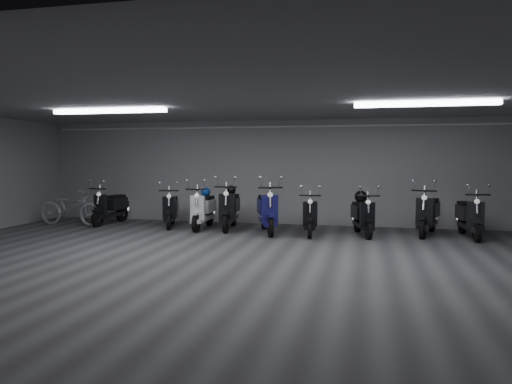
% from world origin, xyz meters
% --- Properties ---
extents(floor, '(14.00, 10.00, 0.01)m').
position_xyz_m(floor, '(0.00, 0.00, -0.01)').
color(floor, '#3C3C3F').
rests_on(floor, ground).
extents(ceiling, '(14.00, 10.00, 0.01)m').
position_xyz_m(ceiling, '(0.00, 0.00, 2.80)').
color(ceiling, gray).
rests_on(ceiling, ground).
extents(back_wall, '(14.00, 0.01, 2.80)m').
position_xyz_m(back_wall, '(0.00, 5.00, 1.40)').
color(back_wall, gray).
rests_on(back_wall, ground).
extents(front_wall, '(14.00, 0.01, 2.80)m').
position_xyz_m(front_wall, '(0.00, -5.00, 1.40)').
color(front_wall, gray).
rests_on(front_wall, ground).
extents(fluor_strip_left, '(2.40, 0.18, 0.08)m').
position_xyz_m(fluor_strip_left, '(-3.00, 1.00, 2.74)').
color(fluor_strip_left, white).
rests_on(fluor_strip_left, ceiling).
extents(fluor_strip_right, '(2.40, 0.18, 0.08)m').
position_xyz_m(fluor_strip_right, '(3.00, 1.00, 2.74)').
color(fluor_strip_right, white).
rests_on(fluor_strip_right, ceiling).
extents(conduit, '(13.60, 0.05, 0.05)m').
position_xyz_m(conduit, '(0.00, 4.92, 2.62)').
color(conduit, white).
rests_on(conduit, back_wall).
extents(scooter_0, '(0.69, 1.71, 1.24)m').
position_xyz_m(scooter_0, '(-4.68, 3.87, 0.62)').
color(scooter_0, black).
rests_on(scooter_0, floor).
extents(scooter_1, '(1.03, 1.73, 1.22)m').
position_xyz_m(scooter_1, '(-2.91, 3.82, 0.61)').
color(scooter_1, black).
rests_on(scooter_1, floor).
extents(scooter_2, '(0.65, 1.76, 1.29)m').
position_xyz_m(scooter_2, '(-1.97, 3.65, 0.65)').
color(scooter_2, white).
rests_on(scooter_2, floor).
extents(scooter_3, '(0.84, 1.91, 1.37)m').
position_xyz_m(scooter_3, '(-1.30, 3.74, 0.69)').
color(scooter_3, black).
rests_on(scooter_3, floor).
extents(scooter_4, '(1.19, 1.98, 1.40)m').
position_xyz_m(scooter_4, '(-0.26, 3.41, 0.70)').
color(scooter_4, navy).
rests_on(scooter_4, floor).
extents(scooter_5, '(0.67, 1.65, 1.20)m').
position_xyz_m(scooter_5, '(0.78, 3.35, 0.60)').
color(scooter_5, black).
rests_on(scooter_5, floor).
extents(scooter_7, '(0.91, 1.70, 1.20)m').
position_xyz_m(scooter_7, '(1.97, 3.50, 0.60)').
color(scooter_7, black).
rests_on(scooter_7, floor).
extents(scooter_8, '(1.08, 1.90, 1.34)m').
position_xyz_m(scooter_8, '(3.44, 3.85, 0.67)').
color(scooter_8, black).
rests_on(scooter_8, floor).
extents(scooter_9, '(0.70, 1.74, 1.27)m').
position_xyz_m(scooter_9, '(4.31, 3.73, 0.63)').
color(scooter_9, black).
rests_on(scooter_9, floor).
extents(bicycle, '(1.85, 0.73, 1.18)m').
position_xyz_m(bicycle, '(-5.62, 3.49, 0.59)').
color(bicycle, silver).
rests_on(bicycle, floor).
extents(helmet_0, '(0.29, 0.29, 0.29)m').
position_xyz_m(helmet_0, '(1.92, 3.72, 0.89)').
color(helmet_0, black).
rests_on(helmet_0, scooter_7).
extents(helmet_1, '(0.24, 0.24, 0.24)m').
position_xyz_m(helmet_1, '(-1.98, 3.89, 0.92)').
color(helmet_1, navy).
rests_on(helmet_1, scooter_2).
extents(helmet_2, '(0.24, 0.24, 0.24)m').
position_xyz_m(helmet_2, '(-1.33, 4.00, 0.97)').
color(helmet_2, black).
rests_on(helmet_2, scooter_3).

